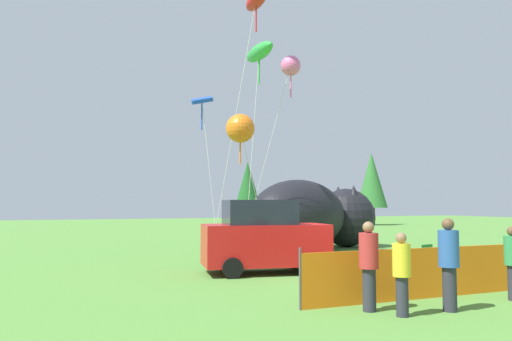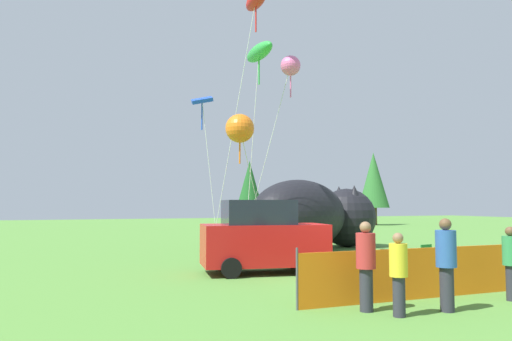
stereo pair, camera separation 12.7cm
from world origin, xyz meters
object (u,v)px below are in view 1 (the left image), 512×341
object	(u,v)px
inflatable_cat	(313,218)
kite_green_fish	(259,53)
spectator_in_blue_shirt	(402,271)
kite_blue_box	(202,103)
folding_chair	(431,258)
spectator_in_green_shirt	(449,260)
kite_pink_octopus	(290,67)
parked_car	(264,238)
kite_orange_flower	(240,129)
kite_red_lizard	(256,1)
spectator_in_white_shirt	(369,262)

from	to	relation	value
inflatable_cat	kite_green_fish	distance (m)	8.35
spectator_in_blue_shirt	kite_blue_box	bearing A→B (deg)	92.51
kite_blue_box	kite_green_fish	bearing A→B (deg)	-59.23
folding_chair	spectator_in_green_shirt	size ratio (longest dim) A/B	0.50
kite_pink_octopus	kite_blue_box	world-z (taller)	kite_pink_octopus
kite_pink_octopus	kite_green_fish	bearing A→B (deg)	174.84
inflatable_cat	spectator_in_green_shirt	world-z (taller)	inflatable_cat
parked_car	kite_pink_octopus	size ratio (longest dim) A/B	0.51
inflatable_cat	kite_orange_flower	bearing A→B (deg)	-164.35
spectator_in_green_shirt	kite_pink_octopus	size ratio (longest dim) A/B	0.23
kite_orange_flower	kite_red_lizard	bearing A→B (deg)	44.71
spectator_in_green_shirt	kite_green_fish	world-z (taller)	kite_green_fish
kite_green_fish	inflatable_cat	bearing A→B (deg)	37.23
spectator_in_green_shirt	kite_green_fish	bearing A→B (deg)	90.96
parked_car	spectator_in_green_shirt	size ratio (longest dim) A/B	2.19
kite_green_fish	kite_red_lizard	bearing A→B (deg)	-173.61
inflatable_cat	kite_pink_octopus	xyz separation A→B (m)	(-2.66, -3.15, 6.22)
spectator_in_green_shirt	kite_orange_flower	bearing A→B (deg)	98.50
spectator_in_green_shirt	kite_pink_octopus	distance (m)	11.96
parked_car	spectator_in_blue_shirt	world-z (taller)	parked_car
inflatable_cat	kite_red_lizard	distance (m)	10.15
parked_car	kite_pink_octopus	xyz separation A→B (m)	(2.53, 3.21, 6.64)
kite_red_lizard	inflatable_cat	bearing A→B (deg)	36.38
inflatable_cat	kite_pink_octopus	size ratio (longest dim) A/B	0.98
inflatable_cat	spectator_in_white_shirt	size ratio (longest dim) A/B	4.40
spectator_in_green_shirt	kite_red_lizard	xyz separation A→B (m)	(-0.31, 9.93, 9.25)
spectator_in_green_shirt	spectator_in_white_shirt	bearing A→B (deg)	158.05
folding_chair	kite_red_lizard	world-z (taller)	kite_red_lizard
kite_red_lizard	kite_green_fish	bearing A→B (deg)	6.39
spectator_in_blue_shirt	kite_red_lizard	size ratio (longest dim) A/B	0.15
parked_car	kite_orange_flower	distance (m)	4.47
inflatable_cat	kite_blue_box	xyz separation A→B (m)	(-5.58, -0.36, 5.05)
inflatable_cat	kite_blue_box	world-z (taller)	kite_blue_box
spectator_in_blue_shirt	inflatable_cat	bearing A→B (deg)	68.86
parked_car	spectator_in_blue_shirt	distance (m)	6.64
kite_orange_flower	spectator_in_white_shirt	bearing A→B (deg)	-91.34
folding_chair	inflatable_cat	bearing A→B (deg)	161.78
inflatable_cat	spectator_in_blue_shirt	world-z (taller)	inflatable_cat
kite_blue_box	spectator_in_blue_shirt	bearing A→B (deg)	-87.49
spectator_in_blue_shirt	folding_chair	bearing A→B (deg)	43.60
parked_car	kite_blue_box	world-z (taller)	kite_blue_box
kite_green_fish	parked_car	bearing A→B (deg)	-109.85
kite_pink_octopus	kite_red_lizard	xyz separation A→B (m)	(-1.47, 0.10, 2.53)
kite_pink_octopus	kite_red_lizard	bearing A→B (deg)	175.99
parked_car	folding_chair	world-z (taller)	parked_car
kite_blue_box	folding_chair	bearing A→B (deg)	-60.67
spectator_in_green_shirt	folding_chair	bearing A→B (deg)	52.85
spectator_in_white_shirt	kite_blue_box	size ratio (longest dim) A/B	0.26
folding_chair	kite_green_fish	bearing A→B (deg)	-164.70
spectator_in_blue_shirt	kite_red_lizard	xyz separation A→B (m)	(0.89, 9.95, 9.40)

